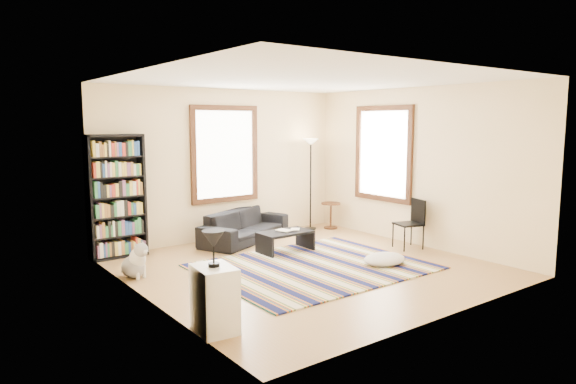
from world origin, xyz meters
TOP-DOWN VIEW (x-y plane):
  - floor at (0.00, 0.00)m, footprint 5.00×5.00m
  - ceiling at (0.00, 0.00)m, footprint 5.00×5.00m
  - wall_back at (0.00, 2.55)m, footprint 5.00×0.10m
  - wall_front at (0.00, -2.55)m, footprint 5.00×0.10m
  - wall_left at (-2.55, 0.00)m, footprint 0.10×5.00m
  - wall_right at (2.55, 0.00)m, footprint 0.10×5.00m
  - window_back at (0.00, 2.47)m, footprint 1.20×0.06m
  - window_right at (2.47, 0.80)m, footprint 0.06×1.20m
  - rug at (0.07, -0.05)m, footprint 3.23×2.58m
  - sofa at (0.16, 2.05)m, footprint 1.49×2.09m
  - bookshelf at (-2.10, 2.32)m, footprint 0.90×0.30m
  - coffee_table at (0.27, 0.93)m, footprint 0.95×0.60m
  - book_a at (0.17, 0.93)m, footprint 0.28×0.24m
  - book_b at (0.42, 0.98)m, footprint 0.25×0.25m
  - floor_cushion at (1.04, -0.61)m, footprint 0.86×0.76m
  - floor_lamp at (1.81, 2.15)m, footprint 0.35×0.35m
  - side_table at (2.20, 1.97)m, footprint 0.49×0.49m
  - folding_chair at (2.15, -0.12)m, footprint 0.51×0.50m
  - white_cabinet at (-2.30, -1.30)m, footprint 0.44×0.54m
  - table_lamp at (-2.30, -1.30)m, footprint 0.27×0.27m
  - dog at (-2.31, 1.08)m, footprint 0.53×0.61m

SIDE VIEW (x-z plane):
  - floor at x=0.00m, z-range -0.10..0.00m
  - rug at x=0.07m, z-range 0.00..0.02m
  - floor_cushion at x=1.04m, z-range 0.00..0.18m
  - coffee_table at x=0.27m, z-range 0.00..0.36m
  - dog at x=-2.31m, z-range 0.00..0.51m
  - side_table at x=2.20m, z-range 0.00..0.54m
  - sofa at x=0.16m, z-range 0.00..0.57m
  - white_cabinet at x=-2.30m, z-range 0.00..0.70m
  - book_b at x=0.42m, z-range 0.36..0.38m
  - book_a at x=0.17m, z-range 0.36..0.38m
  - folding_chair at x=2.15m, z-range 0.00..0.86m
  - table_lamp at x=-2.30m, z-range 0.70..1.08m
  - floor_lamp at x=1.81m, z-range 0.00..1.86m
  - bookshelf at x=-2.10m, z-range 0.00..2.00m
  - wall_back at x=0.00m, z-range 0.00..2.80m
  - wall_front at x=0.00m, z-range 0.00..2.80m
  - wall_left at x=-2.55m, z-range 0.00..2.80m
  - wall_right at x=2.55m, z-range 0.00..2.80m
  - window_back at x=0.00m, z-range 0.80..2.40m
  - window_right at x=2.47m, z-range 0.80..2.40m
  - ceiling at x=0.00m, z-range 2.80..2.90m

